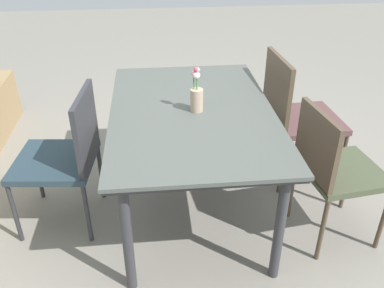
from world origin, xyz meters
TOP-DOWN VIEW (x-y plane):
  - ground_plane at (0.00, 0.00)m, footprint 12.00×12.00m
  - dining_table at (-0.06, 0.05)m, footprint 1.51×0.99m
  - chair_far_side at (-0.10, 0.83)m, footprint 0.52×0.52m
  - chair_near_left at (-0.41, -0.74)m, footprint 0.49×0.49m
  - chair_near_right at (0.27, -0.72)m, footprint 0.53×0.53m
  - flower_vase at (-0.07, 0.03)m, footprint 0.08×0.08m

SIDE VIEW (x-z plane):
  - ground_plane at x=0.00m, z-range 0.00..0.00m
  - chair_far_side at x=-0.10m, z-range 0.06..0.97m
  - chair_near_left at x=-0.41m, z-range 0.08..0.96m
  - chair_near_right at x=0.27m, z-range 0.06..1.01m
  - dining_table at x=-0.06m, z-range 0.31..1.05m
  - flower_vase at x=-0.07m, z-range 0.71..0.99m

